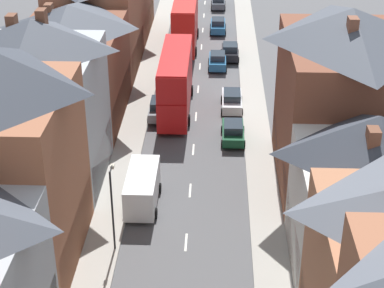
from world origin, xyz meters
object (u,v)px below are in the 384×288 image
Objects in this scene: car_near_blue at (167,71)px; street_lamp at (112,204)px; car_far_grey at (230,51)px; car_parked_left_a at (218,60)px; double_decker_bus_lead at (176,81)px; delivery_van at (142,187)px; car_mid_black at (218,2)px; car_mid_white at (232,100)px; double_decker_bus_mid_street at (185,22)px; car_parked_right_a at (233,131)px; car_near_silver at (160,108)px; car_parked_left_b at (218,25)px.

street_lamp is at bearing -92.40° from car_near_blue.
car_parked_left_a is at bearing -115.35° from car_far_grey.
double_decker_bus_lead is 1.96× the size of street_lamp.
double_decker_bus_lead is 2.76× the size of car_far_grey.
car_parked_left_a is 0.75× the size of delivery_van.
car_mid_black is 31.80m from car_mid_white.
double_decker_bus_mid_street is 2.08× the size of delivery_van.
car_mid_black is at bearing 83.63° from double_decker_bus_lead.
car_mid_black is at bearing 76.77° from double_decker_bus_mid_street.
car_parked_left_a is at bearing 30.61° from car_near_blue.
double_decker_bus_lead is 20.14m from street_lamp.
car_parked_right_a reaches higher than car_near_blue.
car_near_silver is at bearing -113.17° from car_far_grey.
double_decker_bus_mid_street reaches higher than car_parked_right_a.
double_decker_bus_mid_street is 2.54× the size of car_mid_black.
double_decker_bus_lead is at bearing -96.37° from car_mid_black.
car_mid_black is at bearing 91.97° from car_parked_right_a.
car_near_silver is 1.04× the size of car_parked_right_a.
car_near_silver reaches higher than car_mid_black.
car_parked_left_b is at bearing 80.71° from double_decker_bus_lead.
car_near_blue is 1.10× the size of car_parked_left_b.
car_far_grey is (6.20, 5.64, 0.04)m from car_near_blue.
car_mid_black is 0.82× the size of delivery_van.
double_decker_bus_mid_street reaches higher than car_parked_left_b.
double_decker_bus_lead is at bearing -99.29° from car_parked_left_b.
car_near_blue is 1.08× the size of car_mid_black.
car_parked_left_a is 0.88× the size of car_mid_white.
car_parked_right_a is (1.30, -15.87, -0.03)m from car_parked_left_a.
delivery_van is (-6.20, -15.61, 0.49)m from car_mid_white.
double_decker_bus_lead is 5.31m from car_mid_white.
car_parked_left_b is 37.47m from delivery_van.
car_near_silver is at bearing -162.95° from car_mid_white.
double_decker_bus_mid_street is 18.47m from car_near_silver.
car_mid_black is at bearing 81.72° from car_near_silver.
double_decker_bus_lead is 2.73m from car_near_silver.
street_lamp is at bearing -116.88° from car_parked_right_a.
double_decker_bus_mid_street is at bearing 87.69° from delivery_van.
double_decker_bus_lead reaches higher than car_parked_left_a.
car_mid_black is 47.63m from delivery_van.
car_near_blue is 1.18× the size of car_parked_left_a.
street_lamp reaches higher than car_mid_black.
car_mid_white is at bearing -87.66° from car_mid_black.
car_parked_left_a is 0.99× the size of car_far_grey.
double_decker_bus_mid_street is 7.76m from car_parked_left_a.
double_decker_bus_mid_street is 2.56× the size of car_near_silver.
car_parked_left_b is 21.58m from car_mid_white.
double_decker_bus_lead is 2.67× the size of car_parked_right_a.
double_decker_bus_mid_street is 2.35× the size of car_near_blue.
car_parked_right_a is at bearing -87.30° from car_parked_left_b.
car_mid_black is 1.09× the size of car_far_grey.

